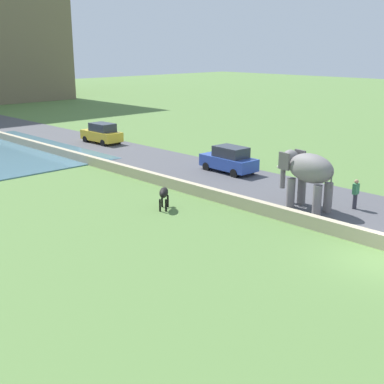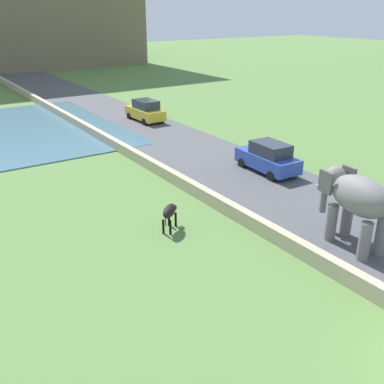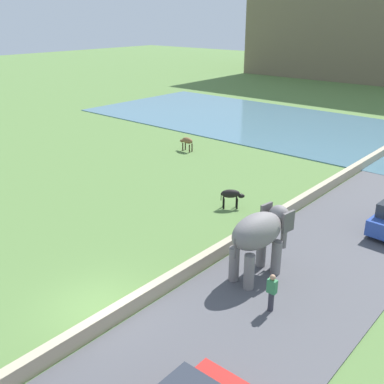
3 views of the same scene
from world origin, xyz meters
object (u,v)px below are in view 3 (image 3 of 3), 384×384
(cow_brown, at_px, (187,141))
(cow_black, at_px, (231,195))
(person_beside_elephant, at_px, (272,292))
(elephant, at_px, (260,234))

(cow_brown, xyz_separation_m, cow_black, (9.76, -7.12, 0.00))
(person_beside_elephant, xyz_separation_m, cow_brown, (-16.77, 14.12, -0.04))
(cow_brown, relative_size, cow_black, 1.11)
(person_beside_elephant, bearing_deg, elephant, 133.78)
(person_beside_elephant, relative_size, cow_black, 1.29)
(elephant, height_order, person_beside_elephant, elephant)
(elephant, xyz_separation_m, cow_black, (-5.25, 5.16, -1.20))
(cow_brown, distance_m, cow_black, 12.08)
(elephant, relative_size, cow_brown, 2.54)
(elephant, distance_m, cow_black, 7.46)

